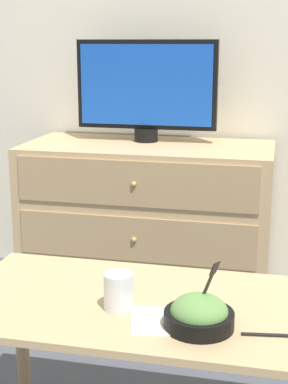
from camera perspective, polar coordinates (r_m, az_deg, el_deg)
ground_plane at (r=3.09m, az=3.86°, el=-7.88°), size 12.00×12.00×0.00m
wall_back at (r=2.89m, az=4.39°, el=16.96°), size 12.00×0.05×2.60m
dresser at (r=2.72m, az=0.36°, el=-2.89°), size 1.11×0.54×0.72m
tv at (r=2.70m, az=0.23°, el=10.10°), size 0.64×0.11×0.46m
coffee_table at (r=1.63m, az=0.26°, el=-12.88°), size 1.03×0.54×0.49m
takeout_bowl at (r=1.46m, az=5.36°, el=-11.78°), size 0.17×0.17×0.17m
drink_cup at (r=1.54m, az=-2.48°, el=-9.83°), size 0.08×0.08×0.10m
napkin at (r=1.49m, az=1.80°, el=-12.37°), size 0.19×0.19×0.00m
knife at (r=1.46m, az=12.87°, el=-13.40°), size 0.17×0.03×0.01m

